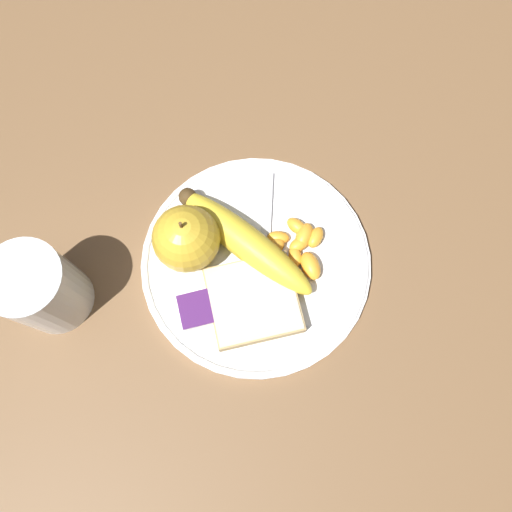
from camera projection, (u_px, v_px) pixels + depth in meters
The scene contains 17 objects.
ground_plane at pixel (256, 264), 0.60m from camera, with size 3.00×3.00×0.00m, color brown.
plate at pixel (256, 262), 0.59m from camera, with size 0.27×0.27×0.01m.
juice_glass at pixel (43, 290), 0.54m from camera, with size 0.08×0.08×0.10m.
apple at pixel (186, 239), 0.55m from camera, with size 0.08×0.08×0.09m.
banana at pixel (244, 241), 0.57m from camera, with size 0.14×0.18×0.04m.
bread_slice at pixel (253, 301), 0.56m from camera, with size 0.10×0.10×0.02m.
fork at pixel (265, 248), 0.59m from camera, with size 0.07×0.16×0.00m.
jam_packet at pixel (201, 309), 0.56m from camera, with size 0.05×0.04×0.02m.
orange_segment_0 at pixel (278, 238), 0.59m from camera, with size 0.03×0.02×0.01m.
orange_segment_1 at pixel (297, 226), 0.59m from camera, with size 0.03×0.03×0.02m.
orange_segment_2 at pixel (311, 266), 0.57m from camera, with size 0.02×0.04×0.02m.
orange_segment_3 at pixel (304, 235), 0.59m from camera, with size 0.03×0.04×0.02m.
orange_segment_4 at pixel (297, 279), 0.57m from camera, with size 0.02×0.03×0.02m.
orange_segment_5 at pixel (295, 257), 0.58m from camera, with size 0.02×0.03×0.01m.
orange_segment_6 at pixel (299, 244), 0.58m from camera, with size 0.03×0.02×0.02m.
orange_segment_7 at pixel (316, 237), 0.59m from camera, with size 0.03×0.03×0.02m.
orange_segment_8 at pixel (273, 248), 0.58m from camera, with size 0.04×0.03×0.02m.
Camera 1 is at (-0.04, -0.16, 0.57)m, focal length 35.00 mm.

